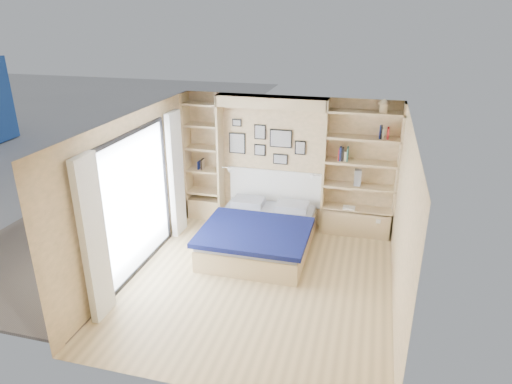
# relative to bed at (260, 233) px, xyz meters

# --- Properties ---
(ground) EXTENTS (4.50, 4.50, 0.00)m
(ground) POSITION_rel_bed_xyz_m (0.25, -1.08, -0.28)
(ground) COLOR #D3B57D
(ground) RESTS_ON ground
(room_shell) EXTENTS (4.50, 4.50, 4.50)m
(room_shell) POSITION_rel_bed_xyz_m (-0.14, 0.44, 0.80)
(room_shell) COLOR #E8C08D
(room_shell) RESTS_ON ground
(bed) EXTENTS (1.80, 2.28, 1.07)m
(bed) POSITION_rel_bed_xyz_m (0.00, 0.00, 0.00)
(bed) COLOR tan
(bed) RESTS_ON ground
(photo_gallery) EXTENTS (1.48, 0.02, 0.82)m
(photo_gallery) POSITION_rel_bed_xyz_m (-0.20, 1.15, 1.32)
(photo_gallery) COLOR black
(photo_gallery) RESTS_ON ground
(reading_lamps) EXTENTS (1.92, 0.12, 0.15)m
(reading_lamps) POSITION_rel_bed_xyz_m (-0.05, 0.92, 0.82)
(reading_lamps) COLOR silver
(reading_lamps) RESTS_ON ground
(shelf_decor) EXTENTS (3.51, 0.23, 2.03)m
(shelf_decor) POSITION_rel_bed_xyz_m (1.30, 0.99, 1.39)
(shelf_decor) COLOR #A51E1E
(shelf_decor) RESTS_ON ground
(deck) EXTENTS (3.20, 4.00, 0.05)m
(deck) POSITION_rel_bed_xyz_m (-3.35, -1.08, -0.28)
(deck) COLOR #67584C
(deck) RESTS_ON ground
(deck_chair) EXTENTS (0.69, 0.88, 0.77)m
(deck_chair) POSITION_rel_bed_xyz_m (-2.78, -0.76, 0.08)
(deck_chair) COLOR tan
(deck_chair) RESTS_ON ground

